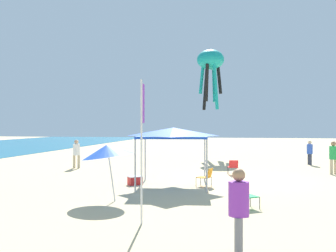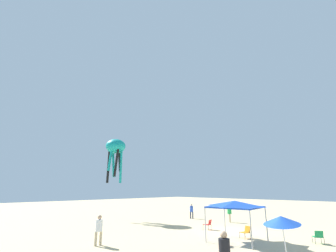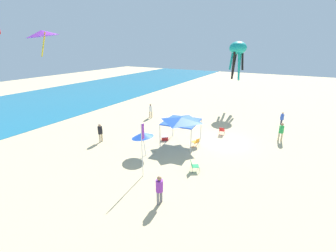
% 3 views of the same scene
% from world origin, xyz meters
% --- Properties ---
extents(ground, '(120.00, 120.00, 0.10)m').
position_xyz_m(ground, '(0.00, 0.00, -0.05)').
color(ground, '#D6BC8C').
extents(canopy_tent, '(3.45, 3.30, 2.62)m').
position_xyz_m(canopy_tent, '(-2.50, 3.31, 2.37)').
color(canopy_tent, '#B7B7BC').
rests_on(canopy_tent, ground).
extents(beach_umbrella, '(1.86, 1.90, 2.17)m').
position_xyz_m(beach_umbrella, '(-6.18, 5.11, 1.81)').
color(beach_umbrella, silver).
rests_on(beach_umbrella, ground).
extents(folding_chair_facing_ocean, '(0.70, 0.62, 0.82)m').
position_xyz_m(folding_chair_facing_ocean, '(1.71, 0.64, 0.47)').
color(folding_chair_facing_ocean, black).
rests_on(folding_chair_facing_ocean, ground).
extents(folding_chair_left_of_tent, '(0.77, 0.80, 0.82)m').
position_xyz_m(folding_chair_left_of_tent, '(-6.58, 0.26, 0.47)').
color(folding_chair_left_of_tent, black).
rests_on(folding_chair_left_of_tent, ground).
extents(folding_chair_right_of_tent, '(0.69, 0.76, 0.82)m').
position_xyz_m(folding_chair_right_of_tent, '(-2.39, 1.83, 0.47)').
color(folding_chair_right_of_tent, black).
rests_on(folding_chair_right_of_tent, ground).
extents(cooler_box, '(0.71, 0.74, 0.40)m').
position_xyz_m(cooler_box, '(-2.51, 5.06, 0.20)').
color(cooler_box, red).
rests_on(cooler_box, ground).
extents(banner_flag, '(0.36, 0.06, 3.99)m').
position_xyz_m(banner_flag, '(-8.94, 3.14, 2.40)').
color(banner_flag, silver).
rests_on(banner_flag, ground).
extents(person_near_umbrella, '(0.43, 0.48, 1.80)m').
position_xyz_m(person_near_umbrella, '(3.13, 10.40, 1.06)').
color(person_near_umbrella, '#C6B28C').
rests_on(person_near_umbrella, ground).
extents(person_watching_sky, '(0.43, 0.39, 1.66)m').
position_xyz_m(person_watching_sky, '(7.73, -4.53, 0.97)').
color(person_watching_sky, '#33384C').
rests_on(person_watching_sky, ground).
extents(person_beachcomber, '(0.44, 0.44, 1.84)m').
position_xyz_m(person_beachcomber, '(2.82, -4.82, 1.08)').
color(person_beachcomber, '#C6B28C').
rests_on(person_beachcomber, ground).
extents(person_kite_handler, '(0.49, 0.43, 1.83)m').
position_xyz_m(person_kite_handler, '(-11.00, 0.54, 1.07)').
color(person_kite_handler, slate).
rests_on(person_kite_handler, ground).
extents(kite_octopus_teal, '(2.37, 2.37, 5.26)m').
position_xyz_m(kite_octopus_teal, '(13.64, 2.59, 8.16)').
color(kite_octopus_teal, teal).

